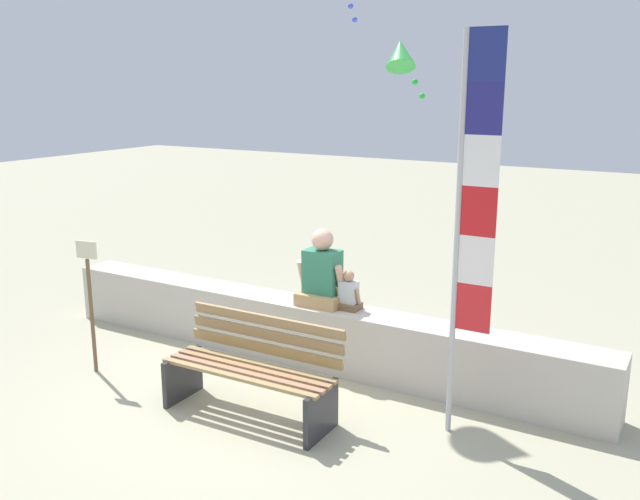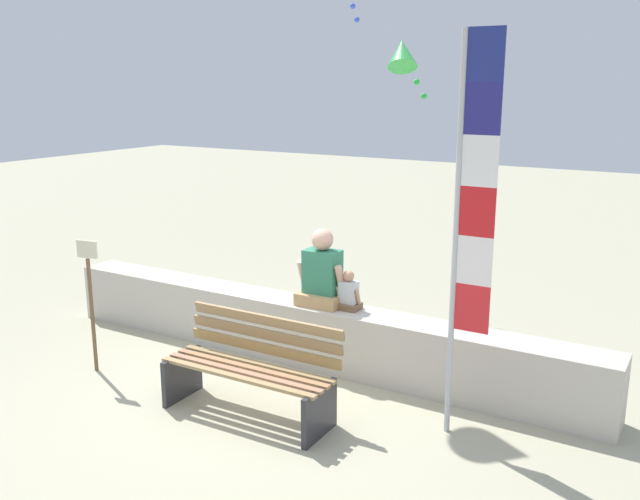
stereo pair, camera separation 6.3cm
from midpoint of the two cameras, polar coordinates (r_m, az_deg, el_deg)
ground_plane at (r=6.97m, az=-5.01°, el=-11.67°), size 40.00×40.00×0.00m
seawall_ledge at (r=7.57m, az=-0.86°, el=-6.75°), size 6.42×0.46×0.67m
park_bench at (r=6.43m, az=-5.36°, el=-9.83°), size 1.66×0.63×0.88m
person_adult at (r=7.30m, az=0.44°, el=-2.09°), size 0.54×0.40×0.82m
person_child at (r=7.20m, az=2.61°, el=-3.65°), size 0.27×0.20×0.42m
flag_banner at (r=5.70m, az=12.44°, el=3.14°), size 0.34×0.05×3.39m
kite_green at (r=9.37m, az=7.01°, el=15.72°), size 0.60×0.65×0.84m
sign_post at (r=7.54m, az=-18.14°, el=-3.59°), size 0.24×0.06×1.41m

